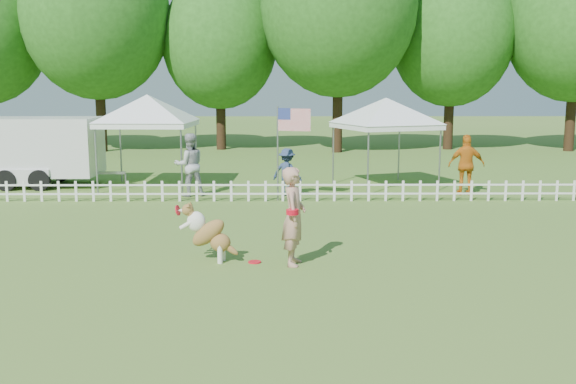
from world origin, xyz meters
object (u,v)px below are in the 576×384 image
object	(u,v)px
canopy_tent_right	(385,144)
spectator_c	(466,165)
canopy_tent_left	(149,142)
cargo_trailer	(34,151)
flag_pole	(278,154)
frisbee_on_turf	(255,262)
handler	(294,216)
spectator_a	(189,165)
dog	(209,233)
spectator_b	(287,172)

from	to	relation	value
canopy_tent_right	spectator_c	size ratio (longest dim) A/B	1.55
canopy_tent_left	spectator_c	world-z (taller)	canopy_tent_left
cargo_trailer	flag_pole	distance (m)	8.69
frisbee_on_turf	canopy_tent_left	bearing A→B (deg)	112.70
handler	cargo_trailer	world-z (taller)	cargo_trailer
canopy_tent_right	flag_pole	world-z (taller)	canopy_tent_right
canopy_tent_right	spectator_a	world-z (taller)	canopy_tent_right
cargo_trailer	spectator_c	xyz separation A→B (m)	(13.97, -1.96, -0.24)
cargo_trailer	spectator_c	world-z (taller)	cargo_trailer
spectator_a	spectator_c	distance (m)	8.46
dog	spectator_a	bearing A→B (deg)	111.55
handler	spectator_b	bearing A→B (deg)	7.80
spectator_a	handler	bearing A→B (deg)	92.06
handler	cargo_trailer	distance (m)	12.96
canopy_tent_left	spectator_a	world-z (taller)	canopy_tent_left
canopy_tent_right	flag_pole	size ratio (longest dim) A/B	1.05
spectator_a	dog	bearing A→B (deg)	81.32
frisbee_on_turf	flag_pole	xyz separation A→B (m)	(0.39, 6.70, 1.36)
canopy_tent_left	cargo_trailer	xyz separation A→B (m)	(-3.93, 0.37, -0.32)
dog	spectator_b	xyz separation A→B (m)	(1.53, 7.37, 0.17)
handler	spectator_b	size ratio (longest dim) A/B	1.27
frisbee_on_turf	cargo_trailer	bearing A→B (deg)	129.06
frisbee_on_turf	canopy_tent_left	xyz separation A→B (m)	(-3.86, 9.23, 1.48)
dog	spectator_c	bearing A→B (deg)	57.69
spectator_c	spectator_a	bearing A→B (deg)	5.93
canopy_tent_right	frisbee_on_turf	bearing A→B (deg)	-132.91
canopy_tent_left	flag_pole	size ratio (longest dim) A/B	1.08
spectator_c	canopy_tent_right	bearing A→B (deg)	-30.15
dog	cargo_trailer	xyz separation A→B (m)	(-6.93, 9.51, 0.61)
flag_pole	spectator_c	xyz separation A→B (m)	(5.78, 0.95, -0.45)
handler	frisbee_on_turf	bearing A→B (deg)	86.69
cargo_trailer	spectator_a	bearing A→B (deg)	-21.83
canopy_tent_left	flag_pole	bearing A→B (deg)	-28.73
handler	canopy_tent_left	xyz separation A→B (m)	(-4.61, 9.37, 0.57)
spectator_a	flag_pole	bearing A→B (deg)	143.66
canopy_tent_left	spectator_b	world-z (taller)	canopy_tent_left
spectator_c	frisbee_on_turf	bearing A→B (deg)	56.10
canopy_tent_right	spectator_a	xyz separation A→B (m)	(-6.20, -1.73, -0.48)
flag_pole	spectator_c	bearing A→B (deg)	28.12
canopy_tent_left	canopy_tent_right	bearing A→B (deg)	2.09
flag_pole	spectator_b	bearing A→B (deg)	88.80
dog	canopy_tent_left	world-z (taller)	canopy_tent_left
canopy_tent_right	cargo_trailer	size ratio (longest dim) A/B	0.54
canopy_tent_right	spectator_b	distance (m)	3.76
handler	flag_pole	bearing A→B (deg)	10.19
flag_pole	cargo_trailer	bearing A→B (deg)	179.28
dog	canopy_tent_right	size ratio (longest dim) A/B	0.39
dog	frisbee_on_turf	size ratio (longest dim) A/B	4.52
dog	flag_pole	xyz separation A→B (m)	(1.25, 6.61, 0.81)
handler	flag_pole	world-z (taller)	flag_pole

